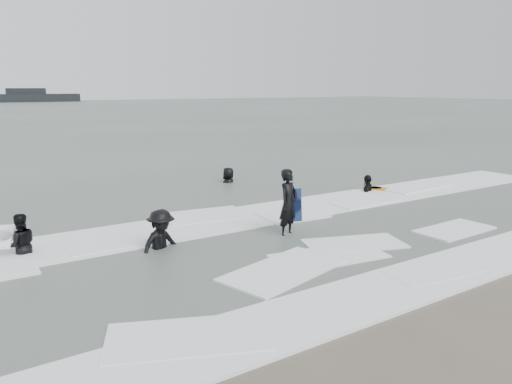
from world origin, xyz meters
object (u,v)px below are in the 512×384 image
surfer_breaker (162,251)px  vessel_horizon (26,97)px  surfer_right_near (367,192)px  surfer_wading (22,256)px  surfer_right_far (228,183)px  surfer_centre (288,236)px

surfer_breaker → vessel_horizon: size_ratio=0.07×
surfer_right_near → vessel_horizon: 143.14m
vessel_horizon → surfer_wading: bearing=-98.6°
vessel_horizon → surfer_breaker: bearing=-97.3°
surfer_wading → vessel_horizon: 145.38m
surfer_breaker → surfer_right_far: (6.12, 7.19, 0.00)m
surfer_right_far → surfer_centre: bearing=29.0°
surfer_wading → vessel_horizon: vessel_horizon is taller
surfer_right_far → surfer_breaker: bearing=6.5°
surfer_wading → surfer_right_near: size_ratio=0.88×
surfer_right_near → vessel_horizon: bearing=-126.8°
surfer_centre → surfer_right_far: size_ratio=1.06×
surfer_right_near → surfer_centre: bearing=-6.8°
surfer_centre → surfer_breaker: surfer_centre is taller
surfer_breaker → surfer_right_near: bearing=-3.5°
surfer_breaker → surfer_centre: bearing=-28.9°
surfer_right_far → surfer_right_near: bearing=85.3°
surfer_centre → surfer_right_near: surfer_centre is taller
surfer_breaker → vessel_horizon: bearing=65.4°
surfer_centre → surfer_wading: bearing=138.7°
surfer_right_far → vessel_horizon: 138.67m
surfer_breaker → surfer_right_far: 9.45m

